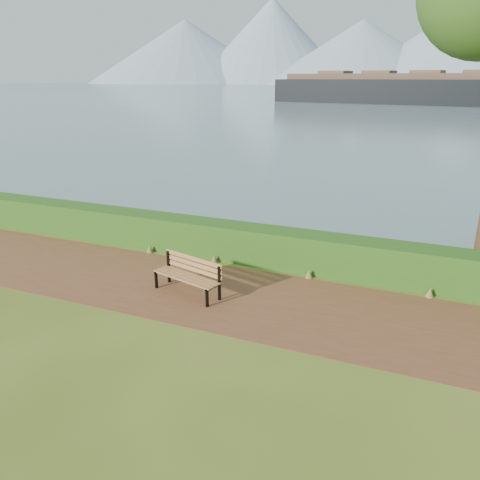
% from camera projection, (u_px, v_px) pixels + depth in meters
% --- Properties ---
extents(ground, '(140.00, 140.00, 0.00)m').
position_uv_depth(ground, '(219.00, 300.00, 10.83)').
color(ground, '#495B1A').
rests_on(ground, ground).
extents(path, '(40.00, 3.40, 0.01)m').
position_uv_depth(path, '(224.00, 295.00, 11.09)').
color(path, brown).
rests_on(path, ground).
extents(hedge, '(32.00, 0.85, 1.00)m').
position_uv_depth(hedge, '(258.00, 245.00, 12.93)').
color(hedge, '#1C4413').
rests_on(hedge, ground).
extents(water, '(700.00, 510.00, 0.00)m').
position_uv_depth(water, '(435.00, 88.00, 237.54)').
color(water, '#4A6377').
rests_on(water, ground).
extents(mountains, '(585.00, 190.00, 70.00)m').
position_uv_depth(mountains, '(431.00, 46.00, 359.14)').
color(mountains, '#7F94A9').
rests_on(mountains, ground).
extents(bench, '(1.83, 0.95, 0.88)m').
position_uv_depth(bench, '(189.00, 273.00, 11.05)').
color(bench, black).
rests_on(bench, ground).
extents(cargo_ship, '(64.77, 19.77, 19.42)m').
position_uv_depth(cargo_ship, '(451.00, 89.00, 87.00)').
color(cargo_ship, black).
rests_on(cargo_ship, ground).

